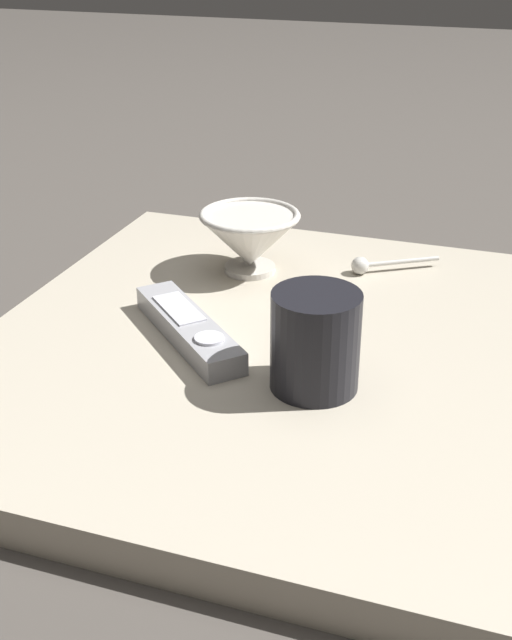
{
  "coord_description": "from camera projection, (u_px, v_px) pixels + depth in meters",
  "views": [
    {
      "loc": [
        -0.24,
        0.74,
        0.46
      ],
      "look_at": [
        0.01,
        -0.0,
        0.06
      ],
      "focal_mm": 46.06,
      "sensor_mm": 36.0,
      "label": 1
    }
  ],
  "objects": [
    {
      "name": "ground_plane",
      "position": [
        265.0,
        369.0,
        0.9
      ],
      "size": [
        6.0,
        6.0,
        0.0
      ],
      "primitive_type": "plane",
      "color": "#47423D"
    },
    {
      "name": "table",
      "position": [
        265.0,
        354.0,
        0.9
      ],
      "size": [
        0.6,
        0.67,
        0.04
      ],
      "color": "#B7AD99",
      "rests_on": "ground"
    },
    {
      "name": "cereal_bowl",
      "position": [
        250.0,
        239.0,
        1.03
      ],
      "size": [
        0.13,
        0.13,
        0.08
      ],
      "color": "beige",
      "rests_on": "table"
    },
    {
      "name": "coffee_mug",
      "position": [
        315.0,
        341.0,
        0.78
      ],
      "size": [
        0.09,
        0.09,
        0.1
      ],
      "color": "black",
      "rests_on": "table"
    },
    {
      "name": "teaspoon",
      "position": [
        370.0,
        265.0,
        1.04
      ],
      "size": [
        0.1,
        0.07,
        0.02
      ],
      "color": "silver",
      "rests_on": "table"
    },
    {
      "name": "tv_remote_near",
      "position": [
        188.0,
        328.0,
        0.88
      ],
      "size": [
        0.17,
        0.17,
        0.03
      ],
      "color": "#9E9EA3",
      "rests_on": "table"
    }
  ]
}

